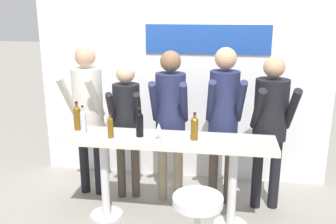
{
  "coord_description": "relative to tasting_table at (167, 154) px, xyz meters",
  "views": [
    {
      "loc": [
        0.57,
        -3.55,
        2.25
      ],
      "look_at": [
        0.0,
        0.07,
        1.21
      ],
      "focal_mm": 40.0,
      "sensor_mm": 36.0,
      "label": 1
    }
  ],
  "objects": [
    {
      "name": "bar_stool",
      "position": [
        0.38,
        -0.73,
        -0.31
      ],
      "size": [
        0.45,
        0.45,
        0.71
      ],
      "color": "silver",
      "rests_on": "ground_plane"
    },
    {
      "name": "person_left",
      "position": [
        -0.55,
        0.47,
        0.24
      ],
      "size": [
        0.42,
        0.53,
        1.63
      ],
      "rotation": [
        0.0,
        0.0,
        0.14
      ],
      "color": "#473D33",
      "rests_on": "ground_plane"
    },
    {
      "name": "person_far_left",
      "position": [
        -1.02,
        0.49,
        0.36
      ],
      "size": [
        0.44,
        0.57,
        1.82
      ],
      "rotation": [
        0.0,
        0.0,
        -0.06
      ],
      "color": "black",
      "rests_on": "ground_plane"
    },
    {
      "name": "person_center_left",
      "position": [
        -0.04,
        0.48,
        0.34
      ],
      "size": [
        0.42,
        0.55,
        1.79
      ],
      "rotation": [
        0.0,
        0.0,
        0.05
      ],
      "color": "gray",
      "rests_on": "ground_plane"
    },
    {
      "name": "person_center",
      "position": [
        0.56,
        0.49,
        0.37
      ],
      "size": [
        0.43,
        0.57,
        1.83
      ],
      "rotation": [
        0.0,
        0.0,
        0.11
      ],
      "color": "#473D33",
      "rests_on": "ground_plane"
    },
    {
      "name": "person_center_right",
      "position": [
        1.07,
        0.46,
        0.3
      ],
      "size": [
        0.48,
        0.59,
        1.75
      ],
      "rotation": [
        0.0,
        0.0,
        0.12
      ],
      "color": "black",
      "rests_on": "ground_plane"
    },
    {
      "name": "wine_bottle_0",
      "position": [
        -0.89,
        0.0,
        0.31
      ],
      "size": [
        0.06,
        0.06,
        0.3
      ],
      "color": "#B7BCC1",
      "rests_on": "tasting_table"
    },
    {
      "name": "wine_bottle_3",
      "position": [
        0.28,
        -0.02,
        0.31
      ],
      "size": [
        0.07,
        0.07,
        0.28
      ],
      "color": "brown",
      "rests_on": "tasting_table"
    },
    {
      "name": "wine_bottle_1",
      "position": [
        -0.28,
        -0.01,
        0.32
      ],
      "size": [
        0.08,
        0.08,
        0.3
      ],
      "color": "black",
      "rests_on": "tasting_table"
    },
    {
      "name": "wine_glass_0",
      "position": [
        -0.07,
        -0.08,
        0.3
      ],
      "size": [
        0.07,
        0.07,
        0.18
      ],
      "color": "silver",
      "rests_on": "tasting_table"
    },
    {
      "name": "wine_bottle_4",
      "position": [
        -0.56,
        -0.09,
        0.3
      ],
      "size": [
        0.06,
        0.06,
        0.26
      ],
      "color": "brown",
      "rests_on": "tasting_table"
    },
    {
      "name": "tasting_table",
      "position": [
        0.0,
        0.0,
        0.0
      ],
      "size": [
        2.2,
        0.48,
        0.96
      ],
      "color": "silver",
      "rests_on": "ground_plane"
    },
    {
      "name": "back_wall",
      "position": [
        0.0,
        1.21,
        0.59
      ],
      "size": [
        3.8,
        0.12,
        2.73
      ],
      "color": "white",
      "rests_on": "ground_plane"
    },
    {
      "name": "wine_bottle_2",
      "position": [
        -0.99,
        0.1,
        0.32
      ],
      "size": [
        0.08,
        0.08,
        0.31
      ],
      "color": "brown",
      "rests_on": "tasting_table"
    },
    {
      "name": "ground_plane",
      "position": [
        -0.0,
        0.0,
        -0.78
      ],
      "size": [
        40.0,
        40.0,
        0.0
      ],
      "primitive_type": "plane",
      "color": "gray"
    }
  ]
}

